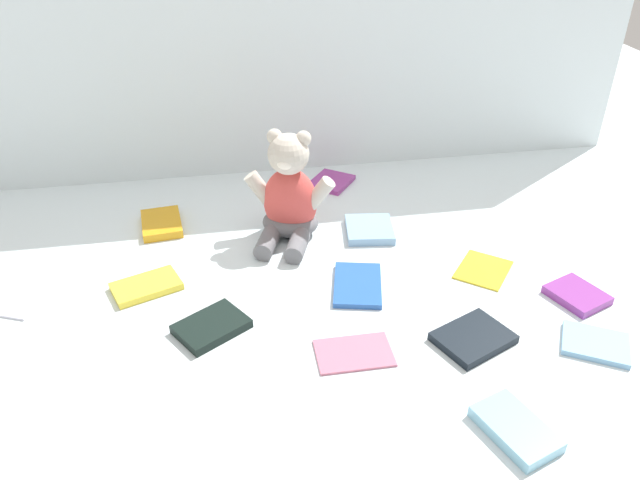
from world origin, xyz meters
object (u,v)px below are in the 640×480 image
(book_case_4, at_px, (212,326))
(book_case_7, at_px, (146,286))
(book_case_2, at_px, (162,224))
(book_case_8, at_px, (473,338))
(book_case_0, at_px, (516,429))
(book_case_5, at_px, (358,285))
(book_case_9, at_px, (369,229))
(book_case_6, at_px, (577,295))
(teddy_bear, at_px, (289,198))
(book_case_1, at_px, (483,269))
(book_case_11, at_px, (7,297))
(book_case_12, at_px, (354,352))
(book_case_10, at_px, (595,344))
(book_case_3, at_px, (331,182))

(book_case_4, bearing_deg, book_case_7, -172.43)
(book_case_2, bearing_deg, book_case_8, 131.88)
(book_case_0, xyz_separation_m, book_case_8, (0.02, 0.20, -0.00))
(book_case_5, relative_size, book_case_9, 1.24)
(book_case_6, xyz_separation_m, book_case_9, (-0.32, 0.29, 0.00))
(teddy_bear, relative_size, book_case_1, 2.08)
(book_case_5, relative_size, book_case_6, 1.41)
(book_case_11, bearing_deg, book_case_8, -85.19)
(book_case_12, bearing_deg, book_case_2, -144.82)
(book_case_12, bearing_deg, book_case_9, 162.70)
(book_case_6, bearing_deg, book_case_11, -31.12)
(book_case_10, bearing_deg, book_case_8, 107.22)
(book_case_5, xyz_separation_m, book_case_8, (0.16, -0.18, 0.00))
(book_case_0, distance_m, book_case_1, 0.41)
(book_case_2, xyz_separation_m, book_case_3, (0.41, 0.14, -0.00))
(book_case_12, bearing_deg, teddy_bear, -172.03)
(teddy_bear, relative_size, book_case_8, 1.93)
(book_case_6, relative_size, book_case_7, 0.78)
(book_case_3, bearing_deg, book_case_0, 134.44)
(book_case_10, bearing_deg, book_case_2, 84.94)
(book_case_1, xyz_separation_m, book_case_8, (-0.10, -0.19, 0.00))
(book_case_0, distance_m, book_case_9, 0.57)
(teddy_bear, bearing_deg, book_case_7, -132.48)
(book_case_2, height_order, book_case_4, book_case_2)
(book_case_8, relative_size, book_case_9, 1.12)
(book_case_5, xyz_separation_m, book_case_9, (0.07, 0.19, 0.00))
(teddy_bear, distance_m, book_case_3, 0.27)
(book_case_4, xyz_separation_m, book_case_7, (-0.12, 0.14, -0.00))
(book_case_0, bearing_deg, book_case_12, 113.79)
(book_case_6, xyz_separation_m, book_case_7, (-0.78, 0.17, -0.00))
(book_case_2, xyz_separation_m, book_case_10, (0.73, -0.52, -0.00))
(book_case_4, xyz_separation_m, book_case_10, (0.63, -0.15, -0.00))
(book_case_1, bearing_deg, book_case_2, 15.43)
(book_case_5, bearing_deg, book_case_11, 6.50)
(teddy_bear, height_order, book_case_3, teddy_bear)
(book_case_0, bearing_deg, book_case_1, 53.95)
(book_case_4, xyz_separation_m, book_case_12, (0.23, -0.10, -0.00))
(book_case_1, bearing_deg, book_case_6, 178.85)
(book_case_0, bearing_deg, book_case_7, 120.98)
(book_case_1, bearing_deg, book_case_5, 41.82)
(book_case_1, bearing_deg, book_case_11, 35.27)
(book_case_6, xyz_separation_m, book_case_11, (-1.04, 0.18, -0.00))
(book_case_4, relative_size, book_case_9, 1.07)
(book_case_1, xyz_separation_m, book_case_7, (-0.65, 0.05, 0.00))
(book_case_1, height_order, book_case_11, book_case_11)
(book_case_8, bearing_deg, book_case_2, -155.72)
(book_case_1, relative_size, book_case_12, 0.90)
(book_case_2, bearing_deg, teddy_bear, 158.05)
(book_case_1, xyz_separation_m, book_case_2, (-0.63, 0.28, 0.01))
(book_case_5, bearing_deg, book_case_7, 4.15)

